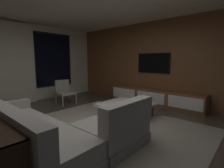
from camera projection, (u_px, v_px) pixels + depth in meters
floor at (91, 133)px, 3.31m from camera, size 9.20×9.20×0.00m
back_wall_with_window at (15, 63)px, 5.46m from camera, size 6.60×0.30×2.70m
media_wall at (162, 63)px, 5.40m from camera, size 0.12×7.80×2.70m
area_rug at (107, 129)px, 3.51m from camera, size 3.20×3.80×0.01m
sectional_couch at (53, 133)px, 2.64m from camera, size 1.98×2.50×0.82m
coffee_table at (126, 110)px, 4.23m from camera, size 1.16×1.16×0.36m
book_stack_on_coffee_table at (120, 103)px, 4.15m from camera, size 0.27×0.18×0.05m
accent_chair_near_window at (64, 90)px, 5.64m from camera, size 0.59×0.61×0.78m
media_console at (155, 98)px, 5.37m from camera, size 0.46×3.10×0.52m
mounted_tv at (153, 63)px, 5.49m from camera, size 0.05×1.11×0.64m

